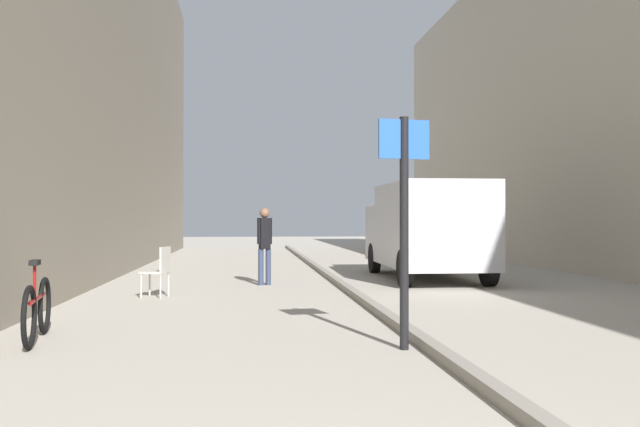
% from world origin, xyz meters
% --- Properties ---
extents(ground_plane, '(80.00, 80.00, 0.00)m').
position_xyz_m(ground_plane, '(0.00, 12.00, 0.00)').
color(ground_plane, '#A8A093').
extents(kerb_strip, '(0.16, 40.00, 0.12)m').
position_xyz_m(kerb_strip, '(1.58, 12.00, 0.06)').
color(kerb_strip, gray).
rests_on(kerb_strip, ground_plane).
extents(pedestrian_main_foreground, '(0.33, 0.24, 1.70)m').
position_xyz_m(pedestrian_main_foreground, '(-0.04, 13.28, 0.98)').
color(pedestrian_main_foreground, '#2D3851').
rests_on(pedestrian_main_foreground, ground_plane).
extents(delivery_van, '(2.14, 5.30, 2.29)m').
position_xyz_m(delivery_van, '(3.89, 14.34, 1.23)').
color(delivery_van, '#B7B7BC').
rests_on(delivery_van, ground_plane).
extents(street_sign_post, '(0.60, 0.12, 2.60)m').
position_xyz_m(street_sign_post, '(1.32, 6.03, 1.55)').
color(street_sign_post, black).
rests_on(street_sign_post, ground_plane).
extents(bicycle_leaning, '(0.30, 1.76, 0.98)m').
position_xyz_m(bicycle_leaning, '(-2.90, 6.99, 0.38)').
color(bicycle_leaning, black).
rests_on(bicycle_leaning, ground_plane).
extents(cafe_chair_near_window, '(0.54, 0.54, 0.94)m').
position_xyz_m(cafe_chair_near_window, '(-2.04, 11.24, 0.55)').
color(cafe_chair_near_window, '#B7B2A8').
rests_on(cafe_chair_near_window, ground_plane).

